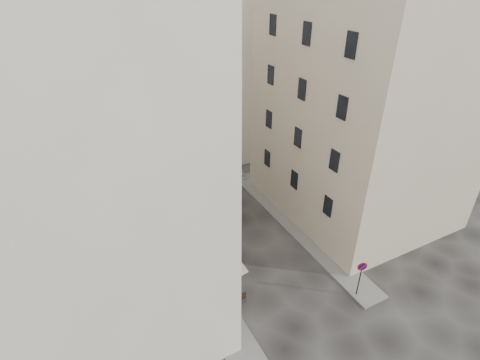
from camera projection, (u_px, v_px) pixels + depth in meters
ground at (265, 267)px, 26.05m from camera, size 90.00×90.00×0.00m
sidewalk_left at (184, 252)px, 27.30m from camera, size 2.00×22.00×0.12m
sidewalk_right at (295, 225)px, 30.08m from camera, size 2.00×18.00×0.12m
building_left at (64, 146)px, 18.94m from camera, size 12.20×16.20×20.60m
building_right at (366, 100)px, 28.12m from camera, size 12.20×14.20×18.60m
building_back at (157, 71)px, 35.43m from camera, size 18.20×10.20×18.60m
cafe_storefront at (201, 257)px, 24.15m from camera, size 1.74×7.30×3.50m
stone_steps at (198, 180)px, 35.46m from camera, size 9.00×3.15×0.80m
bollard_near at (230, 287)px, 23.73m from camera, size 0.12×0.12×0.98m
bollard_mid at (208, 254)px, 26.41m from camera, size 0.12×0.12×0.98m
bollard_far at (190, 227)px, 29.08m from camera, size 0.12×0.12×0.98m
no_parking_sign at (361, 273)px, 22.84m from camera, size 0.60×0.24×2.77m
bistro_table_a at (235, 298)px, 23.04m from camera, size 1.25×0.59×0.88m
bistro_table_b at (228, 280)px, 24.40m from camera, size 1.13×0.53×0.79m
bistro_table_c at (216, 267)px, 25.46m from camera, size 1.14×0.53×0.80m
bistro_table_d at (216, 249)px, 27.00m from camera, size 1.25×0.58×0.88m
bistro_table_e at (195, 244)px, 27.52m from camera, size 1.16×0.54×0.81m
pedestrian at (218, 258)px, 25.50m from camera, size 0.79×0.77×1.83m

